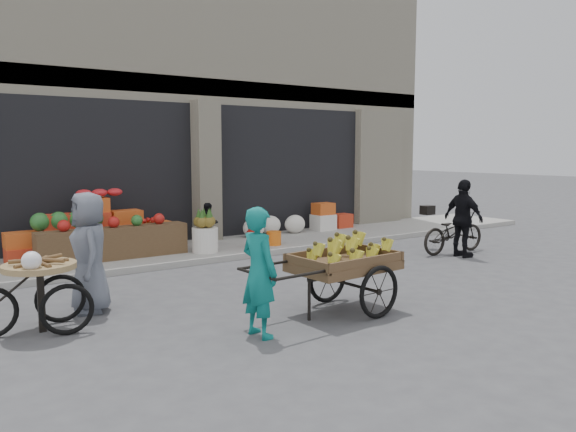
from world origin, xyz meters
TOP-DOWN VIEW (x-y plane):
  - ground at (0.00, 0.00)m, footprint 80.00×80.00m
  - sidewalk at (0.00, 4.10)m, footprint 18.00×2.20m
  - building at (0.00, 8.03)m, footprint 14.00×6.45m
  - fruit_display at (-2.48, 4.38)m, footprint 3.10×1.12m
  - pineapple_bin at (-0.75, 3.60)m, footprint 0.52×0.52m
  - fire_hydrant at (0.35, 3.55)m, footprint 0.22×0.22m
  - orange_bucket at (0.85, 3.50)m, footprint 0.32×0.32m
  - right_bay_goods at (2.61, 4.70)m, footprint 3.35×0.60m
  - seated_person at (-0.35, 4.20)m, footprint 0.51×0.43m
  - banana_cart at (-1.00, -0.92)m, footprint 2.41×1.10m
  - vendor_woman at (-2.40, -1.11)m, footprint 0.42×0.59m
  - tricycle_cart at (-4.47, 0.53)m, footprint 1.45×0.92m
  - vendor_grey at (-3.73, 1.05)m, footprint 0.60×0.84m
  - bicycle at (3.80, 1.08)m, footprint 1.74×0.68m
  - cyclist at (3.60, 0.68)m, footprint 0.43×0.95m

SIDE VIEW (x-z plane):
  - ground at x=0.00m, z-range 0.00..0.00m
  - sidewalk at x=0.00m, z-range 0.00..0.12m
  - orange_bucket at x=0.85m, z-range 0.12..0.42m
  - pineapple_bin at x=-0.75m, z-range 0.12..0.62m
  - right_bay_goods at x=2.61m, z-range 0.06..0.76m
  - bicycle at x=3.80m, z-range 0.00..0.90m
  - fire_hydrant at x=0.35m, z-range 0.15..0.86m
  - tricycle_cart at x=-4.47m, z-range 0.09..1.04m
  - seated_person at x=-0.35m, z-range 0.12..1.05m
  - fruit_display at x=-2.48m, z-range 0.05..1.29m
  - banana_cart at x=-1.00m, z-range 0.22..1.21m
  - vendor_woman at x=-2.40m, z-range 0.00..1.53m
  - cyclist at x=3.60m, z-range 0.00..1.59m
  - vendor_grey at x=-3.73m, z-range 0.00..1.62m
  - building at x=0.00m, z-range -0.13..6.87m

